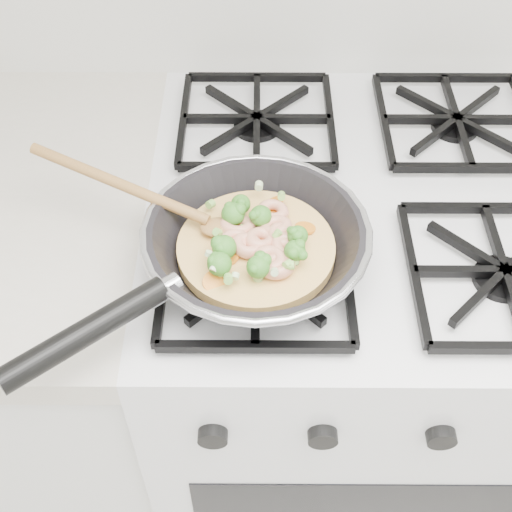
{
  "coord_description": "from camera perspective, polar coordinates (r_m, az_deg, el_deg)",
  "views": [
    {
      "loc": [
        -0.15,
        1.02,
        1.54
      ],
      "look_at": [
        -0.15,
        1.56,
        0.93
      ],
      "focal_mm": 47.68,
      "sensor_mm": 36.0,
      "label": 1
    }
  ],
  "objects": [
    {
      "name": "skillet",
      "position": [
        0.8,
        -0.42,
        0.99
      ],
      "size": [
        0.42,
        0.35,
        0.09
      ],
      "rotation": [
        0.0,
        0.0,
        0.19
      ],
      "color": "black",
      "rests_on": "stove"
    },
    {
      "name": "stove",
      "position": [
        1.29,
        6.81,
        -9.48
      ],
      "size": [
        0.6,
        0.6,
        0.92
      ],
      "color": "white",
      "rests_on": "ground"
    }
  ]
}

